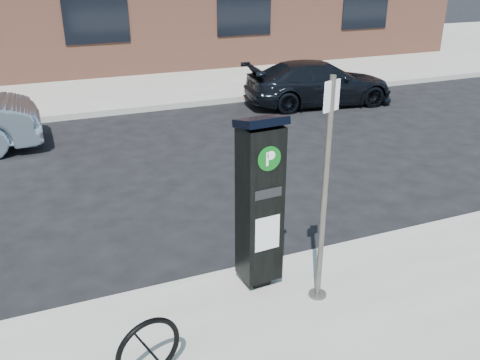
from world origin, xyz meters
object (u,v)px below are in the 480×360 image
bike_rack (148,350)px  sign_pole (324,196)px  parking_kiosk (260,202)px  car_dark (319,83)px

bike_rack → sign_pole: bearing=-1.9°
parking_kiosk → sign_pole: sign_pole is taller
sign_pole → bike_rack: (-2.03, -0.48, -0.93)m
sign_pole → bike_rack: 2.29m
parking_kiosk → car_dark: size_ratio=0.50×
parking_kiosk → car_dark: (5.12, 7.29, -0.61)m
parking_kiosk → sign_pole: 0.74m
sign_pole → bike_rack: size_ratio=3.94×
sign_pole → car_dark: (4.61, 7.79, -0.80)m
sign_pole → bike_rack: sign_pole is taller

